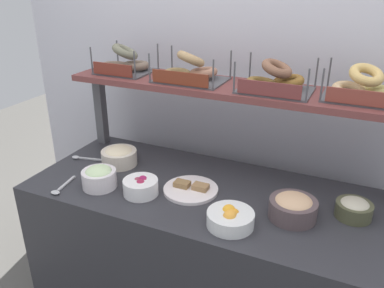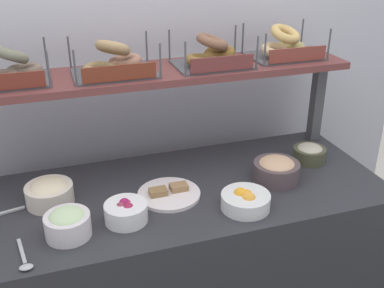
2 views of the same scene
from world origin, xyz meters
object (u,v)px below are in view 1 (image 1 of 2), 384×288
(bagel_basket_poppy, at_px, (125,63))
(bagel_basket_plain, at_px, (363,88))
(bowl_scallion_spread, at_px, (99,177))
(serving_spoon_by_edge, at_px, (60,188))
(bowl_fruit_salad, at_px, (230,218))
(bagel_basket_everything, at_px, (190,71))
(bowl_beet_salad, at_px, (141,186))
(serving_spoon_near_plate, at_px, (83,158))
(bowl_tuna_salad, at_px, (354,208))
(bowl_hummus, at_px, (293,207))
(bowl_potato_salad, at_px, (119,156))
(serving_plate_white, at_px, (191,189))
(bagel_basket_cinnamon_raisin, at_px, (275,81))

(bagel_basket_poppy, xyz_separation_m, bagel_basket_plain, (1.16, 0.01, -0.00))
(bowl_scallion_spread, distance_m, serving_spoon_by_edge, 0.18)
(bowl_fruit_salad, xyz_separation_m, serving_spoon_by_edge, (-0.80, -0.06, -0.03))
(bagel_basket_everything, bearing_deg, bowl_beet_salad, -97.94)
(bagel_basket_plain, bearing_deg, serving_spoon_near_plate, -168.92)
(bowl_scallion_spread, height_order, bowl_tuna_salad, bowl_scallion_spread)
(bowl_hummus, relative_size, serving_spoon_by_edge, 1.11)
(bowl_potato_salad, height_order, serving_plate_white, bowl_potato_salad)
(bowl_potato_salad, height_order, serving_spoon_near_plate, bowl_potato_salad)
(bowl_scallion_spread, xyz_separation_m, bagel_basket_everything, (0.26, 0.43, 0.43))
(bowl_beet_salad, bearing_deg, bowl_hummus, 8.39)
(bowl_beet_salad, distance_m, bagel_basket_plain, 1.04)
(bowl_beet_salad, relative_size, bagel_basket_plain, 0.49)
(bowl_beet_salad, relative_size, bowl_fruit_salad, 0.84)
(bowl_hummus, xyz_separation_m, bagel_basket_cinnamon_raisin, (-0.18, 0.30, 0.43))
(bowl_potato_salad, bearing_deg, bowl_fruit_salad, -20.88)
(bowl_scallion_spread, relative_size, serving_spoon_by_edge, 0.91)
(bagel_basket_everything, bearing_deg, bowl_potato_salad, -147.79)
(bowl_beet_salad, bearing_deg, bowl_scallion_spread, -172.98)
(bowl_scallion_spread, height_order, bagel_basket_poppy, bagel_basket_poppy)
(bowl_hummus, distance_m, serving_spoon_by_edge, 1.04)
(serving_plate_white, xyz_separation_m, bagel_basket_poppy, (-0.52, 0.31, 0.47))
(bowl_potato_salad, bearing_deg, serving_spoon_near_plate, -171.21)
(bowl_hummus, xyz_separation_m, serving_spoon_by_edge, (-1.01, -0.22, -0.04))
(bowl_beet_salad, bearing_deg, bagel_basket_poppy, 127.71)
(bowl_tuna_salad, bearing_deg, bagel_basket_everything, 166.42)
(bowl_potato_salad, bearing_deg, bowl_beet_salad, -39.03)
(bowl_beet_salad, distance_m, serving_spoon_near_plate, 0.50)
(bowl_hummus, bearing_deg, serving_plate_white, 177.74)
(bowl_beet_salad, bearing_deg, bagel_basket_plain, 27.27)
(bowl_tuna_salad, xyz_separation_m, bagel_basket_plain, (-0.05, 0.22, 0.44))
(bowl_hummus, xyz_separation_m, bowl_tuna_salad, (0.22, 0.11, -0.01))
(bagel_basket_cinnamon_raisin, bearing_deg, bowl_tuna_salad, -25.43)
(bowl_hummus, xyz_separation_m, bagel_basket_poppy, (-0.98, 0.33, 0.43))
(bowl_beet_salad, distance_m, bowl_scallion_spread, 0.21)
(serving_plate_white, distance_m, bagel_basket_plain, 0.85)
(serving_plate_white, xyz_separation_m, serving_spoon_by_edge, (-0.55, -0.24, -0.00))
(bowl_potato_salad, xyz_separation_m, serving_plate_white, (0.45, -0.09, -0.04))
(bowl_potato_salad, relative_size, bowl_scallion_spread, 1.15)
(bowl_potato_salad, bearing_deg, bagel_basket_plain, 11.52)
(bowl_beet_salad, bearing_deg, bowl_fruit_salad, -7.68)
(bowl_beet_salad, height_order, bagel_basket_cinnamon_raisin, bagel_basket_cinnamon_raisin)
(bowl_hummus, bearing_deg, bagel_basket_poppy, 161.66)
(bowl_beet_salad, bearing_deg, bowl_potato_salad, 140.97)
(bowl_beet_salad, relative_size, serving_spoon_near_plate, 0.88)
(bowl_fruit_salad, xyz_separation_m, serving_plate_white, (-0.25, 0.18, -0.02))
(serving_plate_white, height_order, bagel_basket_poppy, bagel_basket_poppy)
(bowl_scallion_spread, xyz_separation_m, bagel_basket_poppy, (-0.12, 0.45, 0.43))
(serving_spoon_near_plate, height_order, bagel_basket_plain, bagel_basket_plain)
(serving_spoon_by_edge, xyz_separation_m, bagel_basket_cinnamon_raisin, (0.83, 0.52, 0.47))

